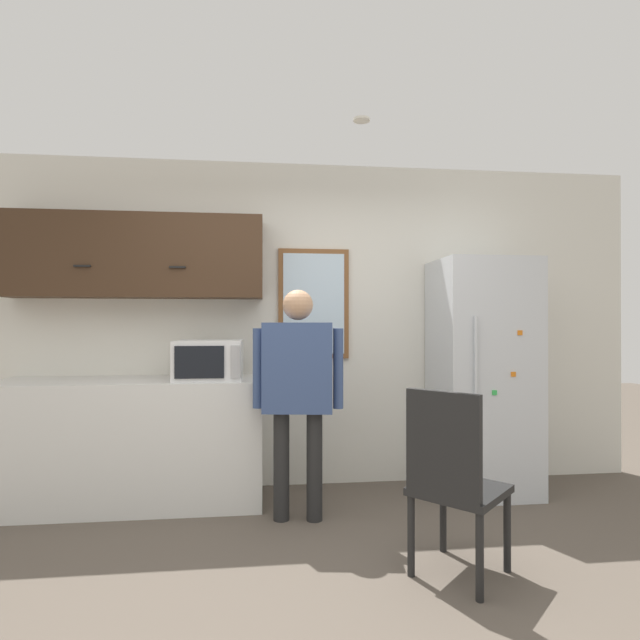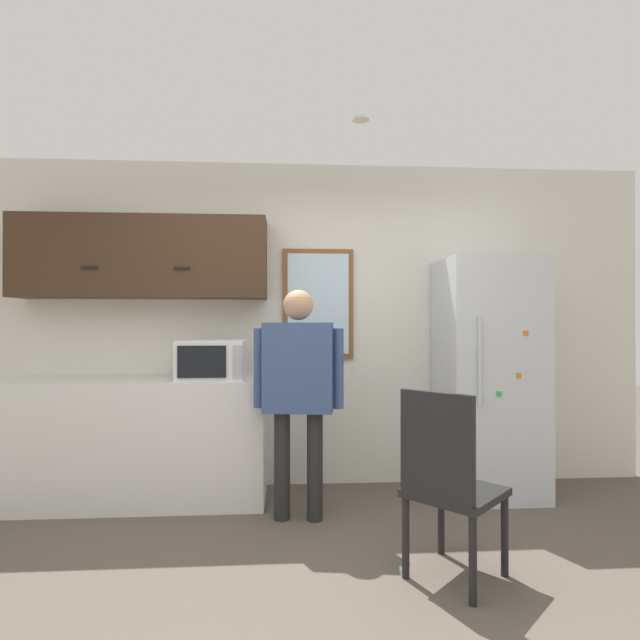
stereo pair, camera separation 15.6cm
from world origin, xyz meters
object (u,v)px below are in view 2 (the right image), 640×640
(person, at_px, (298,379))
(chair, at_px, (447,478))
(refrigerator, at_px, (488,376))
(microwave, at_px, (212,360))

(person, height_order, chair, person)
(refrigerator, relative_size, chair, 1.85)
(person, height_order, refrigerator, refrigerator)
(refrigerator, bearing_deg, person, -164.66)
(microwave, distance_m, chair, 1.96)
(chair, bearing_deg, refrigerator, -73.78)
(microwave, xyz_separation_m, refrigerator, (2.16, 0.05, -0.15))
(microwave, relative_size, person, 0.31)
(microwave, height_order, person, person)
(refrigerator, bearing_deg, chair, -120.24)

